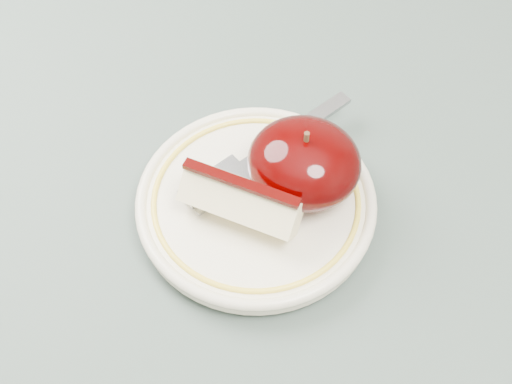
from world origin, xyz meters
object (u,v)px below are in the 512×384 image
(table, at_px, (252,267))
(fork, at_px, (266,151))
(plate, at_px, (256,202))
(apple_half, at_px, (304,163))

(table, bearing_deg, fork, 95.55)
(plate, height_order, apple_half, apple_half)
(plate, distance_m, apple_half, 0.05)
(table, relative_size, apple_half, 10.65)
(fork, bearing_deg, plate, -140.82)
(table, relative_size, fork, 5.93)
(plate, distance_m, fork, 0.04)
(plate, relative_size, apple_half, 2.15)
(table, xyz_separation_m, apple_half, (0.03, 0.03, 0.13))
(fork, bearing_deg, apple_half, -85.37)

